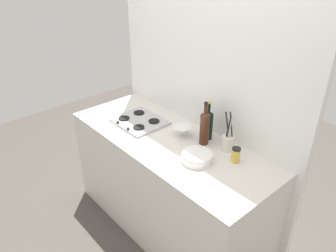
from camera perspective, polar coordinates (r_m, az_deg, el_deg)
ground_plane at (r=3.14m, az=0.00°, el=-16.51°), size 6.00×6.00×0.00m
counter_block at (r=2.84m, az=0.00°, el=-10.12°), size 1.80×0.70×0.90m
backsplash_panel at (r=2.66m, az=6.20°, el=6.88°), size 1.90×0.06×2.49m
stovetop_hob at (r=2.82m, az=-5.05°, el=0.81°), size 0.42×0.36×0.04m
plate_stack at (r=2.32m, az=5.00°, el=-5.41°), size 0.22×0.22×0.06m
wine_bottle_leftmost at (r=2.55m, az=6.94°, el=0.33°), size 0.07×0.07×0.32m
wine_bottle_mid_left at (r=2.47m, az=6.33°, el=-0.22°), size 0.07×0.07×0.35m
mixing_bowl at (r=2.60m, az=2.48°, el=-0.86°), size 0.15×0.15×0.08m
utensil_crock at (r=2.45m, az=10.28°, el=-2.63°), size 0.08×0.08×0.32m
condiment_jar_front at (r=2.34m, az=11.65°, el=-4.90°), size 0.06×0.06×0.11m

